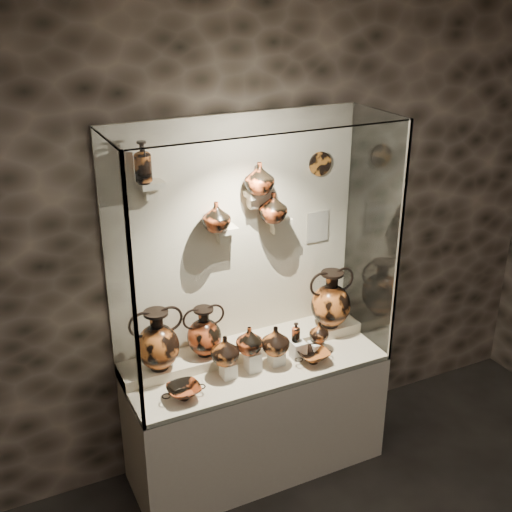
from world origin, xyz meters
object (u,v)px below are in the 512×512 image
Objects in this scene: amphora_left at (157,340)px; ovoid_vase_b at (259,178)px; jug_b at (249,340)px; amphora_mid at (204,331)px; amphora_right at (331,299)px; jug_a at (225,350)px; ovoid_vase_c at (273,207)px; kylix_right at (313,355)px; lekythos_tall at (143,160)px; jug_e at (319,331)px; ovoid_vase_a at (216,216)px; lekythos_small at (296,331)px; kylix_left at (184,391)px; jug_c at (275,340)px.

ovoid_vase_b is at bearing 5.08° from amphora_left.
jug_b is (0.54, -0.17, -0.05)m from amphora_left.
amphora_right is at bearing -25.91° from amphora_mid.
ovoid_vase_c is (0.45, 0.24, 0.79)m from jug_a.
lekythos_tall is (-0.94, 0.36, 1.32)m from kylix_right.
amphora_left is at bearing 179.42° from ovoid_vase_b.
amphora_mid is 1.76× the size of ovoid_vase_c.
amphora_left reaches higher than jug_e.
jug_b is 0.98× the size of ovoid_vase_a.
lekythos_tall is (-0.87, 0.25, 1.18)m from lekythos_small.
amphora_left is 0.90m from lekythos_small.
lekythos_small reaches higher than kylix_right.
lekythos_tall reaches higher than ovoid_vase_b.
kylix_right is 1.40× the size of ovoid_vase_a.
jug_b is at bearing -65.65° from ovoid_vase_a.
jug_b is 0.52m from kylix_left.
ovoid_vase_b is (-0.23, 0.34, 1.13)m from kylix_right.
kylix_right is (0.89, 0.00, -0.00)m from kylix_left.
kylix_left is at bearing -158.55° from ovoid_vase_b.
amphora_left is 2.13× the size of jug_a.
ovoid_vase_b reaches higher than jug_c.
jug_b is 0.94× the size of ovoid_vase_c.
kylix_right is (0.41, -0.10, -0.17)m from jug_b.
ovoid_vase_a is (0.43, -0.02, -0.39)m from lekythos_tall.
ovoid_vase_b reaches higher than amphora_right.
jug_e is at bearing -3.74° from jug_a.
kylix_left is 1.25m from ovoid_vase_c.
jug_e reaches higher than kylix_left.
jug_a is at bearing 3.03° from kylix_left.
jug_c is 1.01× the size of ovoid_vase_c.
kylix_left is at bearing -78.11° from amphora_left.
kylix_right is at bearing -49.16° from amphora_mid.
ovoid_vase_b is (0.41, 0.04, 0.95)m from amphora_mid.
ovoid_vase_a is at bearing 19.35° from lekythos_tall.
lekythos_small is (0.17, 0.03, 0.01)m from jug_c.
ovoid_vase_c is (-0.42, 0.07, 0.71)m from amphora_right.
ovoid_vase_a is 0.96× the size of ovoid_vase_c.
amphora_left reaches higher than jug_b.
jug_e is at bearing -46.51° from ovoid_vase_c.
ovoid_vase_a reaches higher than jug_e.
jug_e is (0.51, 0.00, -0.07)m from jug_b.
kylix_right is at bearing -62.19° from ovoid_vase_b.
lekythos_tall is at bearing 143.50° from amphora_mid.
jug_b is at bearing -140.89° from ovoid_vase_c.
kylix_right is (-0.10, -0.11, -0.10)m from jug_e.
jug_a is at bearing -151.50° from ovoid_vase_b.
amphora_mid is 1.82× the size of ovoid_vase_a.
ovoid_vase_b reaches higher than jug_b.
amphora_left is 1.24m from amphora_right.
kylix_right is at bearing -14.18° from jug_a.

